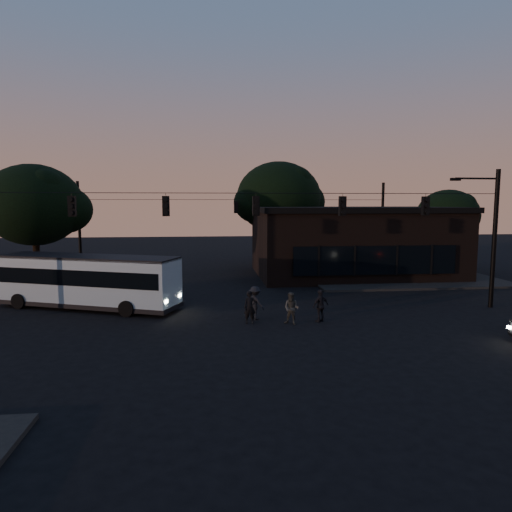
{
  "coord_description": "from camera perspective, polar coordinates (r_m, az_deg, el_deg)",
  "views": [
    {
      "loc": [
        -2.48,
        -19.09,
        5.69
      ],
      "look_at": [
        0.0,
        4.0,
        3.0
      ],
      "focal_mm": 32.0,
      "sensor_mm": 36.0,
      "label": 1
    }
  ],
  "objects": [
    {
      "name": "sidewalk_far_left",
      "position": [
        35.49,
        -25.03,
        -3.12
      ],
      "size": [
        14.0,
        10.0,
        0.15
      ],
      "primitive_type": "cube",
      "color": "black",
      "rests_on": "ground"
    },
    {
      "name": "pedestrian_a",
      "position": [
        21.74,
        -0.77,
        -6.44
      ],
      "size": [
        0.59,
        0.4,
        1.57
      ],
      "primitive_type": "imported",
      "rotation": [
        0.0,
        0.0,
        0.04
      ],
      "color": "black",
      "rests_on": "ground"
    },
    {
      "name": "pedestrian_c",
      "position": [
        22.25,
        8.07,
        -6.17
      ],
      "size": [
        1.0,
        0.77,
        1.59
      ],
      "primitive_type": "imported",
      "rotation": [
        0.0,
        0.0,
        3.62
      ],
      "color": "black",
      "rests_on": "ground"
    },
    {
      "name": "tree_left",
      "position": [
        34.1,
        -26.02,
        5.74
      ],
      "size": [
        6.4,
        6.4,
        8.3
      ],
      "color": "black",
      "rests_on": "ground"
    },
    {
      "name": "building",
      "position": [
        37.02,
        11.96,
        1.84
      ],
      "size": [
        15.4,
        10.41,
        5.4
      ],
      "color": "black",
      "rests_on": "ground"
    },
    {
      "name": "tree_right",
      "position": [
        42.39,
        22.84,
        4.66
      ],
      "size": [
        5.2,
        5.2,
        6.86
      ],
      "color": "black",
      "rests_on": "ground"
    },
    {
      "name": "pedestrian_b",
      "position": [
        21.69,
        4.46,
        -6.54
      ],
      "size": [
        0.93,
        0.88,
        1.53
      ],
      "primitive_type": "imported",
      "rotation": [
        0.0,
        0.0,
        -0.54
      ],
      "color": "#363732",
      "rests_on": "ground"
    },
    {
      "name": "bus",
      "position": [
        26.36,
        -20.33,
        -2.71
      ],
      "size": [
        10.37,
        5.96,
        2.88
      ],
      "rotation": [
        0.0,
        0.0,
        -0.38
      ],
      "color": "#9AB7C4",
      "rests_on": "ground"
    },
    {
      "name": "tree_behind",
      "position": [
        41.6,
        2.85,
        7.29
      ],
      "size": [
        7.6,
        7.6,
        9.43
      ],
      "color": "black",
      "rests_on": "ground"
    },
    {
      "name": "ground",
      "position": [
        20.08,
        1.24,
        -9.86
      ],
      "size": [
        120.0,
        120.0,
        0.0
      ],
      "primitive_type": "plane",
      "color": "black",
      "rests_on": "ground"
    },
    {
      "name": "signal_rig_near",
      "position": [
        23.26,
        0.0,
        3.55
      ],
      "size": [
        26.24,
        0.3,
        7.5
      ],
      "color": "black",
      "rests_on": "ground"
    },
    {
      "name": "signal_rig_far",
      "position": [
        39.2,
        -2.51,
        4.43
      ],
      "size": [
        26.24,
        0.3,
        7.5
      ],
      "color": "black",
      "rests_on": "ground"
    },
    {
      "name": "pedestrian_d",
      "position": [
        22.51,
        -0.12,
        -5.88
      ],
      "size": [
        1.19,
        1.18,
        1.65
      ],
      "primitive_type": "imported",
      "rotation": [
        0.0,
        0.0,
        2.37
      ],
      "color": "black",
      "rests_on": "ground"
    },
    {
      "name": "sidewalk_far_right",
      "position": [
        36.56,
        17.3,
        -2.53
      ],
      "size": [
        14.0,
        10.0,
        0.15
      ],
      "primitive_type": "cube",
      "color": "black",
      "rests_on": "ground"
    }
  ]
}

